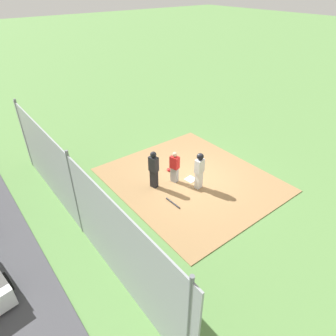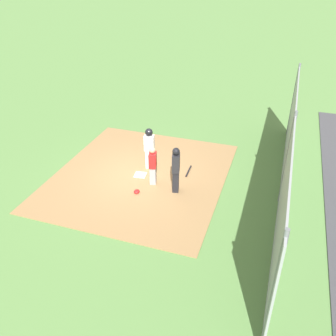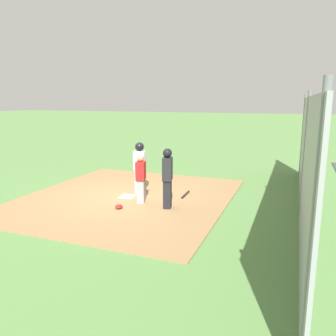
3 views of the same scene
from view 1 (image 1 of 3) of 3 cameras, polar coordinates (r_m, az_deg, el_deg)
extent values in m
plane|color=#5B8947|center=(13.60, 4.36, -2.27)|extent=(140.00, 140.00, 0.00)
cube|color=#9E774C|center=(13.59, 4.36, -2.22)|extent=(7.20, 6.40, 0.03)
cube|color=white|center=(13.57, 4.37, -2.14)|extent=(0.49, 0.49, 0.02)
cube|color=#9E9EA3|center=(13.23, 1.24, -1.25)|extent=(0.34, 0.29, 0.71)
cube|color=red|center=(12.89, 1.27, 1.09)|extent=(0.43, 0.34, 0.56)
sphere|color=tan|center=(12.69, 1.30, 2.58)|extent=(0.22, 0.22, 0.22)
cube|color=black|center=(12.87, -2.69, -2.04)|extent=(0.34, 0.28, 0.83)
cube|color=#232328|center=(12.47, -2.77, 0.76)|extent=(0.43, 0.34, 0.66)
sphere|color=black|center=(12.23, -2.83, 2.58)|extent=(0.26, 0.26, 0.26)
cube|color=silver|center=(12.88, 5.87, -2.28)|extent=(0.26, 0.33, 0.79)
cube|color=silver|center=(12.49, 6.05, 0.37)|extent=(0.31, 0.41, 0.62)
sphere|color=tan|center=(12.26, 6.17, 2.09)|extent=(0.25, 0.25, 0.25)
sphere|color=black|center=(12.25, 6.17, 2.17)|extent=(0.30, 0.30, 0.30)
cylinder|color=black|center=(12.16, 0.92, -6.67)|extent=(0.82, 0.09, 0.06)
ellipsoid|color=red|center=(14.09, 0.19, -0.33)|extent=(0.24, 0.20, 0.12)
cube|color=#93999E|center=(10.48, -17.18, -5.15)|extent=(12.00, 0.05, 3.20)
cylinder|color=slate|center=(15.29, -25.70, 5.85)|extent=(0.10, 0.10, 3.35)
cylinder|color=slate|center=(10.44, -17.25, -4.82)|extent=(0.10, 0.10, 3.35)
cylinder|color=slate|center=(7.01, 3.97, -28.21)|extent=(0.10, 0.10, 3.35)
cylinder|color=black|center=(10.35, -28.50, -18.67)|extent=(0.62, 0.26, 0.60)
camera|label=2|loc=(19.24, -33.62, 27.25)|focal=38.66mm
camera|label=3|loc=(18.20, -29.18, 13.96)|focal=35.86mm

